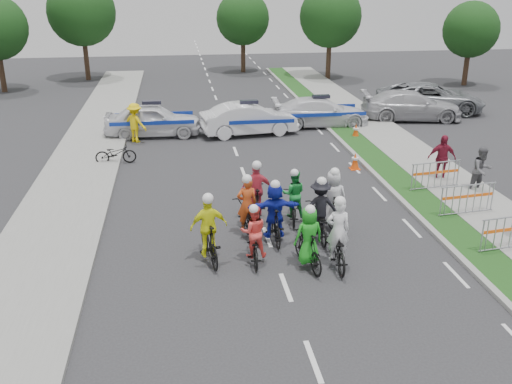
{
  "coord_description": "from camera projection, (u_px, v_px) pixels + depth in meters",
  "views": [
    {
      "loc": [
        -2.53,
        -12.46,
        7.48
      ],
      "look_at": [
        -0.2,
        4.0,
        1.1
      ],
      "focal_mm": 40.0,
      "sensor_mm": 36.0,
      "label": 1
    }
  ],
  "objects": [
    {
      "name": "rider_2",
      "position": [
        253.0,
        240.0,
        15.62
      ],
      "size": [
        0.74,
        1.72,
        1.74
      ],
      "rotation": [
        0.0,
        0.0,
        3.11
      ],
      "color": "black",
      "rests_on": "ground"
    },
    {
      "name": "curb_right",
      "position": [
        403.0,
        202.0,
        19.79
      ],
      "size": [
        0.2,
        60.0,
        0.12
      ],
      "primitive_type": "cube",
      "color": "gray",
      "rests_on": "ground"
    },
    {
      "name": "ground",
      "position": [
        286.0,
        287.0,
        14.53
      ],
      "size": [
        90.0,
        90.0,
        0.0
      ],
      "primitive_type": "plane",
      "color": "#28282B",
      "rests_on": "ground"
    },
    {
      "name": "rider_4",
      "position": [
        320.0,
        215.0,
        16.98
      ],
      "size": [
        1.12,
        1.97,
        1.98
      ],
      "rotation": [
        0.0,
        0.0,
        3.1
      ],
      "color": "black",
      "rests_on": "ground"
    },
    {
      "name": "tree_1",
      "position": [
        330.0,
        16.0,
        41.81
      ],
      "size": [
        4.55,
        4.55,
        6.82
      ],
      "color": "#382619",
      "rests_on": "ground"
    },
    {
      "name": "rider_7",
      "position": [
        332.0,
        205.0,
        17.64
      ],
      "size": [
        0.87,
        1.95,
        2.03
      ],
      "rotation": [
        0.0,
        0.0,
        3.1
      ],
      "color": "black",
      "rests_on": "ground"
    },
    {
      "name": "cone_0",
      "position": [
        355.0,
        161.0,
        23.2
      ],
      "size": [
        0.4,
        0.4,
        0.7
      ],
      "color": "#F24C0C",
      "rests_on": "ground"
    },
    {
      "name": "tree_3",
      "position": [
        81.0,
        12.0,
        41.17
      ],
      "size": [
        4.9,
        4.9,
        7.35
      ],
      "color": "#382619",
      "rests_on": "ground"
    },
    {
      "name": "rider_0",
      "position": [
        337.0,
        242.0,
        15.42
      ],
      "size": [
        0.84,
        2.06,
        2.05
      ],
      "rotation": [
        0.0,
        0.0,
        3.07
      ],
      "color": "black",
      "rests_on": "ground"
    },
    {
      "name": "civilian_sedan",
      "position": [
        411.0,
        106.0,
        30.92
      ],
      "size": [
        5.65,
        2.97,
        1.56
      ],
      "primitive_type": "imported",
      "rotation": [
        0.0,
        0.0,
        1.42
      ],
      "color": "#B2B2B7",
      "rests_on": "ground"
    },
    {
      "name": "barrier_2",
      "position": [
        435.0,
        176.0,
        20.78
      ],
      "size": [
        2.05,
        0.77,
        1.12
      ],
      "primitive_type": null,
      "rotation": [
        0.0,
        0.0,
        0.14
      ],
      "color": "#A5A8AD",
      "rests_on": "ground"
    },
    {
      "name": "spectator_2",
      "position": [
        442.0,
        158.0,
        21.66
      ],
      "size": [
        1.13,
        0.61,
        1.83
      ],
      "primitive_type": "imported",
      "rotation": [
        0.0,
        0.0,
        -0.16
      ],
      "color": "maroon",
      "rests_on": "ground"
    },
    {
      "name": "barrier_0",
      "position": [
        511.0,
        234.0,
        16.19
      ],
      "size": [
        2.05,
        0.76,
        1.12
      ],
      "primitive_type": null,
      "rotation": [
        0.0,
        0.0,
        0.13
      ],
      "color": "#A5A8AD",
      "rests_on": "ground"
    },
    {
      "name": "rider_3",
      "position": [
        209.0,
        235.0,
        15.6
      ],
      "size": [
        1.08,
        2.01,
        2.05
      ],
      "rotation": [
        0.0,
        0.0,
        3.3
      ],
      "color": "black",
      "rests_on": "ground"
    },
    {
      "name": "tree_4",
      "position": [
        243.0,
        18.0,
        44.84
      ],
      "size": [
        4.2,
        4.2,
        6.3
      ],
      "color": "#382619",
      "rests_on": "ground"
    },
    {
      "name": "spectator_1",
      "position": [
        482.0,
        170.0,
        20.54
      ],
      "size": [
        0.96,
        0.82,
        1.71
      ],
      "primitive_type": "imported",
      "rotation": [
        0.0,
        0.0,
        0.22
      ],
      "color": "#535257",
      "rests_on": "ground"
    },
    {
      "name": "civilian_suv",
      "position": [
        430.0,
        98.0,
        32.58
      ],
      "size": [
        6.47,
        3.96,
        1.68
      ],
      "primitive_type": "imported",
      "rotation": [
        0.0,
        0.0,
        1.36
      ],
      "color": "gray",
      "rests_on": "ground"
    },
    {
      "name": "barrier_1",
      "position": [
        467.0,
        201.0,
        18.57
      ],
      "size": [
        2.05,
        0.74,
        1.12
      ],
      "primitive_type": null,
      "rotation": [
        0.0,
        0.0,
        0.12
      ],
      "color": "#A5A8AD",
      "rests_on": "ground"
    },
    {
      "name": "sidewalk_right",
      "position": [
        471.0,
        198.0,
        20.12
      ],
      "size": [
        2.4,
        60.0,
        0.13
      ],
      "primitive_type": "cube",
      "color": "gray",
      "rests_on": "ground"
    },
    {
      "name": "grass_strip",
      "position": [
        422.0,
        201.0,
        19.89
      ],
      "size": [
        1.2,
        60.0,
        0.11
      ],
      "primitive_type": "cube",
      "color": "#1F4115",
      "rests_on": "ground"
    },
    {
      "name": "rider_1",
      "position": [
        308.0,
        243.0,
        15.26
      ],
      "size": [
        0.86,
        1.84,
        1.87
      ],
      "rotation": [
        0.0,
        0.0,
        3.33
      ],
      "color": "black",
      "rests_on": "ground"
    },
    {
      "name": "rider_6",
      "position": [
        247.0,
        215.0,
        17.22
      ],
      "size": [
        0.86,
        2.0,
        1.98
      ],
      "rotation": [
        0.0,
        0.0,
        3.24
      ],
      "color": "black",
      "rests_on": "ground"
    },
    {
      "name": "police_car_1",
      "position": [
        249.0,
        119.0,
        28.06
      ],
      "size": [
        4.91,
        2.29,
        1.56
      ],
      "primitive_type": "imported",
      "rotation": [
        0.0,
        0.0,
        1.71
      ],
      "color": "silver",
      "rests_on": "ground"
    },
    {
      "name": "cone_1",
      "position": [
        356.0,
        131.0,
        27.63
      ],
      "size": [
        0.4,
        0.4,
        0.7
      ],
      "color": "#F24C0C",
      "rests_on": "ground"
    },
    {
      "name": "tree_2",
      "position": [
        471.0,
        30.0,
        39.54
      ],
      "size": [
        3.85,
        3.85,
        5.77
      ],
      "color": "#382619",
      "rests_on": "ground"
    },
    {
      "name": "police_car_0",
      "position": [
        153.0,
        120.0,
        27.83
      ],
      "size": [
        4.72,
        2.05,
        1.58
      ],
      "primitive_type": "imported",
      "rotation": [
        0.0,
        0.0,
        1.53
      ],
      "color": "silver",
      "rests_on": "ground"
    },
    {
      "name": "marshal_hiviz",
      "position": [
        135.0,
        123.0,
        26.74
      ],
      "size": [
        1.38,
        1.27,
        1.86
      ],
      "primitive_type": "imported",
      "rotation": [
        0.0,
        0.0,
        2.5
      ],
      "color": "yellow",
      "rests_on": "ground"
    },
    {
      "name": "rider_5",
      "position": [
        274.0,
        216.0,
        16.77
      ],
      "size": [
        1.57,
        1.87,
        1.96
      ],
      "rotation": [
        0.0,
        0.0,
        3.16
      ],
      "color": "black",
      "rests_on": "ground"
    },
    {
      "name": "parked_bike",
      "position": [
        116.0,
        153.0,
        23.85
      ],
      "size": [
        1.71,
        0.68,
        0.88
      ],
      "primitive_type": "imported",
      "rotation": [
        0.0,
        0.0,
        1.62
      ],
      "color": "black",
      "rests_on": "ground"
    },
    {
      "name": "rider_8",
      "position": [
        293.0,
        202.0,
        18.21
      ],
      "size": [
        0.89,
        1.83,
        1.79
      ],
      "rotation": [
        0.0,
        0.0,
        2.98
      ],
      "color": "black",
      "rests_on": "ground"
    },
    {
      "name": "police_car_2",
      "position": [
        320.0,
        112.0,
        29.7
      ],
      "size": [
        5.14,
        2.28,
        1.47
      ],
      "primitive_type": "imported",
      "rotation": [
        0.0,
        0.0,
        1.52
      ],
      "color": "silver",
      "rests_on": "ground"
    },
    {
      "name": "sidewalk_left",
      "position": [
        58.0,
        221.0,
        18.27
      ],
      "size": [
        3.0,
        60.0,
        0.13
      ],
      "primitive_type": "cube",
      "color": "gray",
      "rests_on": "ground"
    },
    {
      "name": "rider_9",
      "position": [
        256.0,
        197.0,
        18.26
      ],
      "size": [
        1.03,
        1.95,
        2.03
      ],
      "rotation": [
        0.0,
        0.0,
        3.11
      ],
      "color": "black",
      "rests_on": "ground"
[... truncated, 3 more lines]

